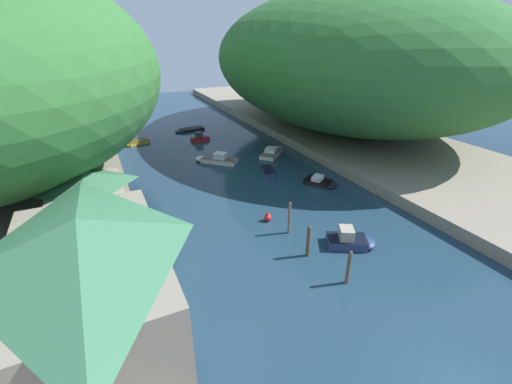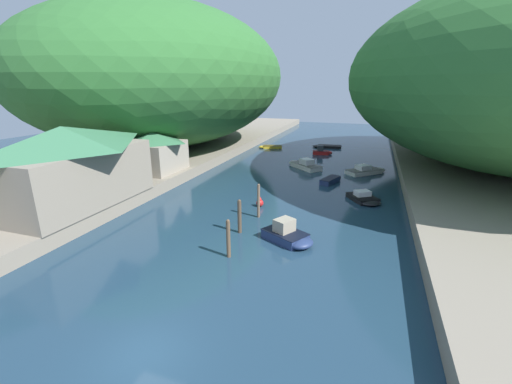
% 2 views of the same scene
% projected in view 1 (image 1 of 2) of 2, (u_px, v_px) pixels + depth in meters
% --- Properties ---
extents(water_surface, '(130.00, 130.00, 0.00)m').
position_uv_depth(water_surface, '(235.00, 178.00, 41.15)').
color(water_surface, '#1E384C').
rests_on(water_surface, ground).
extents(left_bank, '(22.00, 120.00, 1.25)m').
position_uv_depth(left_bank, '(7.00, 214.00, 31.92)').
color(left_bank, gray).
rests_on(left_bank, ground).
extents(right_bank, '(22.00, 120.00, 1.25)m').
position_uv_depth(right_bank, '(381.00, 147.00, 49.85)').
color(right_bank, gray).
rests_on(right_bank, ground).
extents(hillside_right, '(39.02, 54.62, 21.04)m').
position_uv_depth(hillside_right, '(349.00, 60.00, 54.13)').
color(hillside_right, '#2D662D').
rests_on(hillside_right, right_bank).
extents(waterfront_building, '(8.26, 13.64, 6.59)m').
position_uv_depth(waterfront_building, '(89.00, 271.00, 18.20)').
color(waterfront_building, gray).
rests_on(waterfront_building, left_bank).
extents(boathouse_shed, '(6.15, 6.70, 4.57)m').
position_uv_depth(boathouse_shed, '(87.00, 197.00, 28.59)').
color(boathouse_shed, gray).
rests_on(boathouse_shed, left_bank).
extents(boat_yellow_tender, '(3.39, 1.98, 1.47)m').
position_uv_depth(boat_yellow_tender, '(201.00, 138.00, 54.75)').
color(boat_yellow_tender, red).
rests_on(boat_yellow_tender, water_surface).
extents(boat_cabin_cruiser, '(2.36, 4.14, 0.63)m').
position_uv_depth(boat_cabin_cruiser, '(267.00, 170.00, 42.79)').
color(boat_cabin_cruiser, navy).
rests_on(boat_cabin_cruiser, water_surface).
extents(boat_near_quay, '(5.46, 5.32, 1.16)m').
position_uv_depth(boat_near_quay, '(273.00, 152.00, 48.90)').
color(boat_near_quay, silver).
rests_on(boat_near_quay, water_surface).
extents(boat_moored_right, '(5.66, 5.37, 1.37)m').
position_uv_depth(boat_moored_right, '(216.00, 159.00, 45.94)').
color(boat_moored_right, silver).
rests_on(boat_moored_right, water_surface).
extents(boat_small_dinghy, '(5.35, 2.41, 0.42)m').
position_uv_depth(boat_small_dinghy, '(188.00, 130.00, 60.05)').
color(boat_small_dinghy, black).
rests_on(boat_small_dinghy, water_surface).
extents(boat_white_cruiser, '(4.46, 2.90, 0.45)m').
position_uv_depth(boat_white_cruiser, '(135.00, 143.00, 53.21)').
color(boat_white_cruiser, gold).
rests_on(boat_white_cruiser, water_surface).
extents(boat_open_rowboat, '(3.79, 4.26, 0.97)m').
position_uv_depth(boat_open_rowboat, '(321.00, 182.00, 39.41)').
color(boat_open_rowboat, black).
rests_on(boat_open_rowboat, water_surface).
extents(boat_far_upstream, '(4.42, 3.65, 1.65)m').
position_uv_depth(boat_far_upstream, '(351.00, 240.00, 28.21)').
color(boat_far_upstream, navy).
rests_on(boat_far_upstream, water_surface).
extents(mooring_post_nearest, '(0.28, 0.28, 2.71)m').
position_uv_depth(mooring_post_nearest, '(349.00, 267.00, 23.69)').
color(mooring_post_nearest, brown).
rests_on(mooring_post_nearest, water_surface).
extents(mooring_post_second, '(0.31, 0.31, 2.74)m').
position_uv_depth(mooring_post_second, '(308.00, 241.00, 26.58)').
color(mooring_post_second, '#4C3D2D').
rests_on(mooring_post_second, water_surface).
extents(mooring_post_middle, '(0.24, 0.24, 3.03)m').
position_uv_depth(mooring_post_middle, '(289.00, 218.00, 29.55)').
color(mooring_post_middle, brown).
rests_on(mooring_post_middle, water_surface).
extents(channel_buoy_near, '(0.69, 0.69, 1.04)m').
position_uv_depth(channel_buoy_near, '(268.00, 217.00, 31.89)').
color(channel_buoy_near, red).
rests_on(channel_buoy_near, water_surface).
extents(person_on_quay, '(0.26, 0.40, 1.69)m').
position_uv_depth(person_on_quay, '(124.00, 269.00, 22.17)').
color(person_on_quay, '#282D3D').
rests_on(person_on_quay, left_bank).
extents(person_by_boathouse, '(0.26, 0.40, 1.69)m').
position_uv_depth(person_by_boathouse, '(133.00, 252.00, 23.79)').
color(person_by_boathouse, '#282D3D').
rests_on(person_by_boathouse, left_bank).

